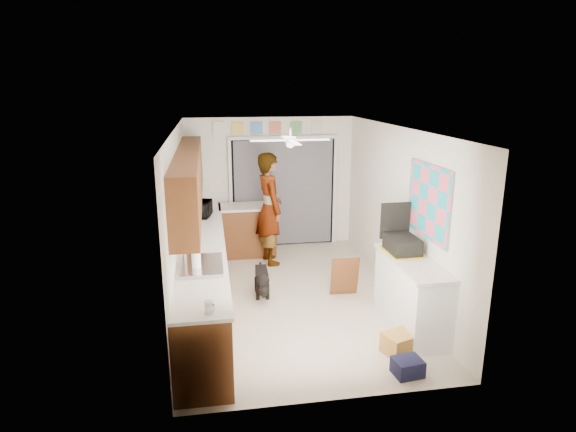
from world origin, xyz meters
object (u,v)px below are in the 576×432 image
paper_towel_roll (196,262)px  suitcase (402,245)px  man (270,209)px  dog (262,281)px  cardboard_box (401,343)px  cup (210,309)px  microwave (201,209)px  navy_crate (408,367)px

paper_towel_roll → suitcase: 2.68m
man → paper_towel_roll: bearing=144.8°
man → dog: size_ratio=3.30×
suitcase → cardboard_box: size_ratio=1.22×
dog → man: bearing=79.9°
cup → man: bearing=74.2°
microwave → cup: 3.62m
paper_towel_roll → dog: paper_towel_roll is taller
man → dog: 1.61m
man → dog: bearing=157.2°
paper_towel_roll → cardboard_box: 2.61m
suitcase → navy_crate: suitcase is taller
navy_crate → man: size_ratio=0.15×
paper_towel_roll → navy_crate: 2.68m
cardboard_box → dog: (-1.45, 1.88, 0.11)m
cup → paper_towel_roll: bearing=97.4°
suitcase → navy_crate: size_ratio=1.60×
microwave → paper_towel_roll: 2.48m
paper_towel_roll → man: size_ratio=0.12×
microwave → suitcase: 3.47m
man → dog: man is taller
microwave → cardboard_box: (2.32, -3.13, -0.94)m
microwave → man: (1.18, 0.14, -0.08)m
microwave → cup: size_ratio=4.29×
paper_towel_roll → navy_crate: (2.25, -1.09, -0.96)m
cardboard_box → man: 3.57m
paper_towel_roll → cup: bearing=-82.6°
suitcase → dog: 2.18m
navy_crate → cardboard_box: bearing=77.4°
man → suitcase: bearing=-159.0°
navy_crate → dog: (-1.35, 2.32, 0.14)m
cup → suitcase: size_ratio=0.22×
suitcase → microwave: bearing=138.5°
microwave → navy_crate: 4.32m
cup → cardboard_box: (2.20, 0.49, -0.86)m
microwave → man: size_ratio=0.24×
microwave → dog: bearing=-134.1°
cup → man: 3.91m
paper_towel_roll → dog: bearing=53.7°
dog → navy_crate: bearing=-57.6°
cup → suitcase: 2.87m
suitcase → dog: (-1.77, 1.00, -0.81)m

